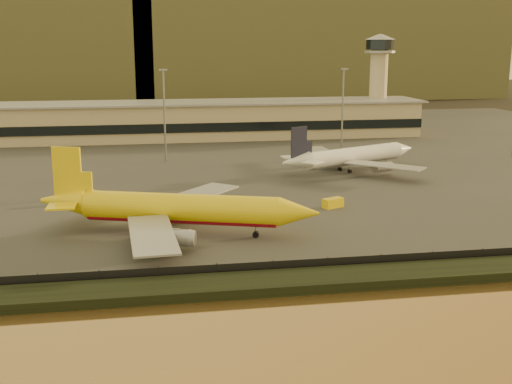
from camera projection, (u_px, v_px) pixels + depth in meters
ground at (245, 250)px, 103.20m from camera, size 900.00×900.00×0.00m
embankment at (264, 284)px, 86.72m from camera, size 320.00×7.00×1.40m
tarmac at (198, 152)px, 194.39m from camera, size 320.00×220.00×0.20m
perimeter_fence at (259, 269)px, 90.43m from camera, size 300.00×0.05×2.20m
terminal_building at (148, 121)px, 219.94m from camera, size 202.00×25.00×12.60m
control_tower at (379, 73)px, 235.56m from camera, size 11.20×11.20×35.50m
apron_light_masts at (257, 106)px, 174.12m from camera, size 152.20×12.20×25.40m
distant_hills at (135, 45)px, 419.12m from camera, size 470.00×160.00×70.00m
dhl_cargo_jet at (176, 209)px, 110.16m from camera, size 48.21×45.90×14.77m
white_narrowbody_jet at (352, 156)px, 164.96m from camera, size 41.84×39.57×12.72m
gse_vehicle_yellow at (333, 203)px, 128.69m from camera, size 4.64×3.47×1.90m
gse_vehicle_white at (76, 199)px, 132.05m from camera, size 4.41×2.65×1.85m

